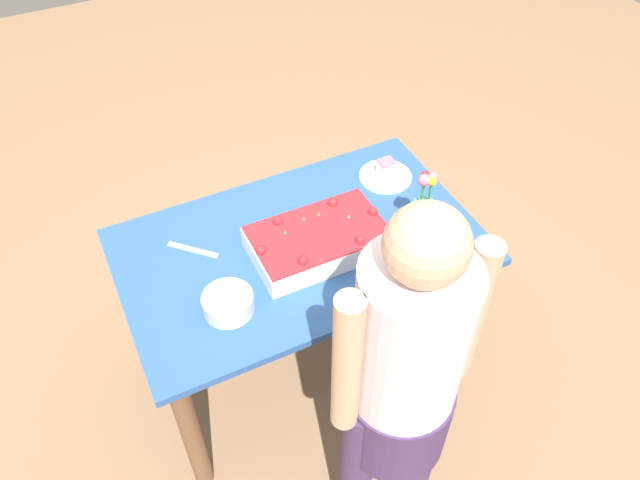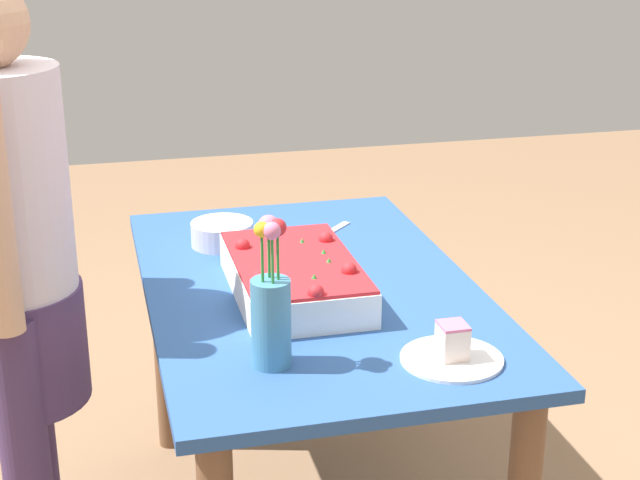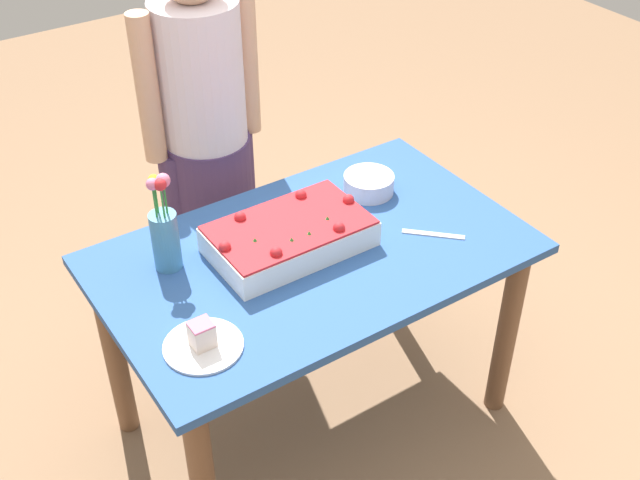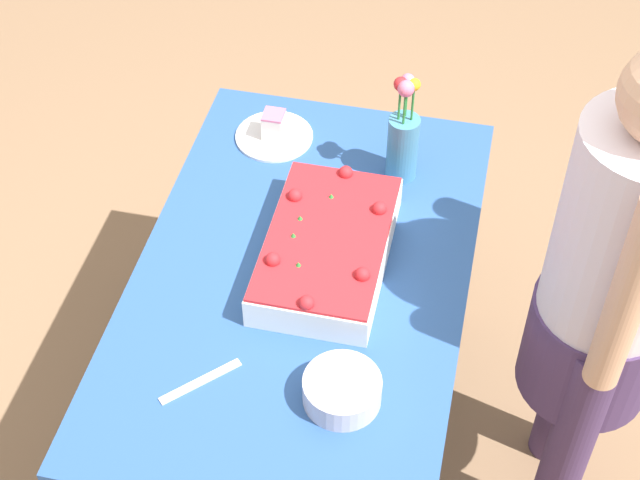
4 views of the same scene
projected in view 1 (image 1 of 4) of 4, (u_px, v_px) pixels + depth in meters
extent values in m
plane|color=#8F6C4E|center=(304.00, 358.00, 2.78)|extent=(8.00, 8.00, 0.00)
cube|color=#2C5496|center=(300.00, 247.00, 2.26)|extent=(1.29, 0.79, 0.03)
cylinder|color=brown|center=(191.00, 434.00, 2.15)|extent=(0.07, 0.07, 0.71)
cylinder|color=brown|center=(464.00, 317.00, 2.50)|extent=(0.07, 0.07, 0.71)
cylinder|color=brown|center=(143.00, 302.00, 2.55)|extent=(0.07, 0.07, 0.71)
cylinder|color=brown|center=(384.00, 218.00, 2.90)|extent=(0.07, 0.07, 0.71)
cube|color=white|center=(319.00, 241.00, 2.20)|extent=(0.48, 0.28, 0.08)
cube|color=red|center=(319.00, 232.00, 2.17)|extent=(0.47, 0.28, 0.01)
sphere|color=red|center=(373.00, 212.00, 2.23)|extent=(0.04, 0.04, 0.04)
sphere|color=red|center=(333.00, 203.00, 2.26)|extent=(0.04, 0.04, 0.04)
sphere|color=red|center=(278.00, 221.00, 2.20)|extent=(0.04, 0.04, 0.04)
sphere|color=red|center=(261.00, 250.00, 2.10)|extent=(0.04, 0.04, 0.04)
sphere|color=red|center=(303.00, 260.00, 2.07)|extent=(0.04, 0.04, 0.04)
sphere|color=red|center=(360.00, 240.00, 2.13)|extent=(0.04, 0.04, 0.04)
cone|color=#2D8438|center=(348.00, 217.00, 2.22)|extent=(0.02, 0.02, 0.02)
cone|color=#2D8438|center=(285.00, 232.00, 2.16)|extent=(0.02, 0.02, 0.02)
cone|color=#2D8438|center=(304.00, 219.00, 2.21)|extent=(0.02, 0.02, 0.02)
cone|color=#2D8438|center=(319.00, 214.00, 2.23)|extent=(0.02, 0.02, 0.02)
cylinder|color=white|center=(385.00, 176.00, 2.51)|extent=(0.21, 0.21, 0.01)
cube|color=#F7DFCF|center=(386.00, 169.00, 2.48)|extent=(0.06, 0.06, 0.07)
cube|color=#DE6A8E|center=(387.00, 162.00, 2.45)|extent=(0.06, 0.06, 0.01)
cube|color=silver|center=(193.00, 250.00, 2.23)|extent=(0.15, 0.15, 0.00)
cylinder|color=teal|center=(421.00, 223.00, 2.19)|extent=(0.08, 0.08, 0.18)
cylinder|color=#2D8438|center=(430.00, 190.00, 2.10)|extent=(0.01, 0.01, 0.11)
sphere|color=pink|center=(432.00, 177.00, 2.06)|extent=(0.04, 0.04, 0.04)
cylinder|color=#2D8438|center=(424.00, 189.00, 2.10)|extent=(0.01, 0.01, 0.11)
sphere|color=red|center=(426.00, 176.00, 2.06)|extent=(0.04, 0.04, 0.04)
cylinder|color=#2D8438|center=(422.00, 193.00, 2.08)|extent=(0.01, 0.01, 0.11)
sphere|color=#DE6C8D|center=(424.00, 180.00, 2.05)|extent=(0.04, 0.04, 0.04)
cylinder|color=#2D8438|center=(430.00, 194.00, 2.08)|extent=(0.01, 0.01, 0.11)
sphere|color=yellow|center=(432.00, 181.00, 2.04)|extent=(0.03, 0.03, 0.03)
cylinder|color=silver|center=(228.00, 303.00, 2.02)|extent=(0.17, 0.17, 0.06)
cylinder|color=#443059|center=(424.00, 436.00, 2.11)|extent=(0.11, 0.11, 0.78)
cylinder|color=#443059|center=(356.00, 469.00, 2.03)|extent=(0.11, 0.11, 0.78)
cylinder|color=#443059|center=(398.00, 412.00, 1.87)|extent=(0.32, 0.31, 0.28)
cylinder|color=silver|center=(412.00, 339.00, 1.60)|extent=(0.30, 0.30, 0.52)
sphere|color=tan|center=(429.00, 245.00, 1.35)|extent=(0.20, 0.20, 0.20)
cylinder|color=tan|center=(472.00, 313.00, 1.66)|extent=(0.08, 0.08, 0.52)
cylinder|color=tan|center=(347.00, 366.00, 1.54)|extent=(0.08, 0.08, 0.52)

